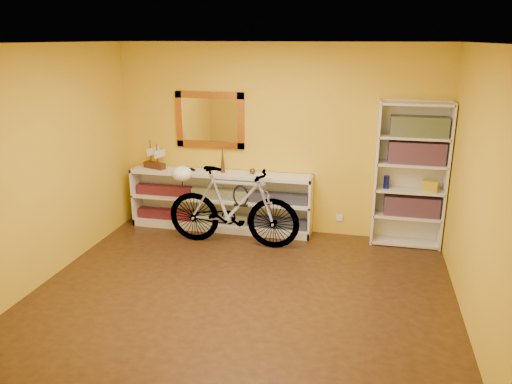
% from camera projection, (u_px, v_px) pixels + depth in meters
% --- Properties ---
extents(floor, '(4.50, 4.00, 0.01)m').
position_uv_depth(floor, '(242.00, 295.00, 5.35)').
color(floor, '#311C0D').
rests_on(floor, ground).
extents(ceiling, '(4.50, 4.00, 0.01)m').
position_uv_depth(ceiling, '(239.00, 42.00, 4.58)').
color(ceiling, silver).
rests_on(ceiling, ground).
extents(back_wall, '(4.50, 0.01, 2.60)m').
position_uv_depth(back_wall, '(277.00, 140.00, 6.83)').
color(back_wall, gold).
rests_on(back_wall, ground).
extents(left_wall, '(0.01, 4.00, 2.60)m').
position_uv_depth(left_wall, '(41.00, 166.00, 5.45)').
color(left_wall, gold).
rests_on(left_wall, ground).
extents(right_wall, '(0.01, 4.00, 2.60)m').
position_uv_depth(right_wall, '(482.00, 194.00, 4.48)').
color(right_wall, gold).
rests_on(right_wall, ground).
extents(gilt_mirror, '(0.98, 0.06, 0.78)m').
position_uv_depth(gilt_mirror, '(210.00, 120.00, 6.92)').
color(gilt_mirror, '#9C551C').
rests_on(gilt_mirror, back_wall).
extents(wall_socket, '(0.09, 0.02, 0.09)m').
position_uv_depth(wall_socket, '(339.00, 218.00, 6.93)').
color(wall_socket, silver).
rests_on(wall_socket, back_wall).
extents(console_unit, '(2.60, 0.35, 0.85)m').
position_uv_depth(console_unit, '(220.00, 201.00, 7.08)').
color(console_unit, silver).
rests_on(console_unit, floor).
extents(cd_row_lower, '(2.50, 0.13, 0.14)m').
position_uv_depth(cd_row_lower, '(220.00, 218.00, 7.14)').
color(cd_row_lower, black).
rests_on(cd_row_lower, console_unit).
extents(cd_row_upper, '(2.50, 0.13, 0.14)m').
position_uv_depth(cd_row_upper, '(220.00, 194.00, 7.03)').
color(cd_row_upper, navy).
rests_on(cd_row_upper, console_unit).
extents(model_ship, '(0.36, 0.24, 0.40)m').
position_uv_depth(model_ship, '(154.00, 155.00, 7.10)').
color(model_ship, '#3B1D10').
rests_on(model_ship, console_unit).
extents(toy_car, '(0.00, 0.00, 0.00)m').
position_uv_depth(toy_car, '(192.00, 170.00, 7.04)').
color(toy_car, black).
rests_on(toy_car, console_unit).
extents(bronze_ornament, '(0.07, 0.07, 0.39)m').
position_uv_depth(bronze_ornament, '(223.00, 159.00, 6.89)').
color(bronze_ornament, '#503A1B').
rests_on(bronze_ornament, console_unit).
extents(decorative_orb, '(0.08, 0.08, 0.08)m').
position_uv_depth(decorative_orb, '(252.00, 171.00, 6.84)').
color(decorative_orb, '#503A1B').
rests_on(decorative_orb, console_unit).
extents(bookcase, '(0.90, 0.30, 1.90)m').
position_uv_depth(bookcase, '(410.00, 176.00, 6.40)').
color(bookcase, silver).
rests_on(bookcase, floor).
extents(book_row_a, '(0.70, 0.22, 0.26)m').
position_uv_depth(book_row_a, '(411.00, 206.00, 6.51)').
color(book_row_a, maroon).
rests_on(book_row_a, bookcase).
extents(book_row_b, '(0.70, 0.22, 0.28)m').
position_uv_depth(book_row_b, '(417.00, 153.00, 6.30)').
color(book_row_b, maroon).
rests_on(book_row_b, bookcase).
extents(book_row_c, '(0.70, 0.22, 0.25)m').
position_uv_depth(book_row_c, '(419.00, 126.00, 6.20)').
color(book_row_c, navy).
rests_on(book_row_c, bookcase).
extents(travel_mug, '(0.08, 0.08, 0.17)m').
position_uv_depth(travel_mug, '(386.00, 182.00, 6.48)').
color(travel_mug, '#161D9C').
rests_on(travel_mug, bookcase).
extents(red_tin, '(0.18, 0.18, 0.20)m').
position_uv_depth(red_tin, '(398.00, 127.00, 6.29)').
color(red_tin, maroon).
rests_on(red_tin, bookcase).
extents(yellow_bag, '(0.21, 0.16, 0.14)m').
position_uv_depth(yellow_bag, '(430.00, 186.00, 6.35)').
color(yellow_bag, gold).
rests_on(yellow_bag, bookcase).
extents(bicycle, '(0.48, 1.81, 1.06)m').
position_uv_depth(bicycle, '(233.00, 207.00, 6.51)').
color(bicycle, silver).
rests_on(bicycle, floor).
extents(helmet, '(0.27, 0.26, 0.20)m').
position_uv_depth(helmet, '(182.00, 174.00, 6.54)').
color(helmet, white).
rests_on(helmet, bicycle).
extents(u_lock, '(0.21, 0.02, 0.21)m').
position_uv_depth(u_lock, '(241.00, 196.00, 6.44)').
color(u_lock, black).
rests_on(u_lock, bicycle).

